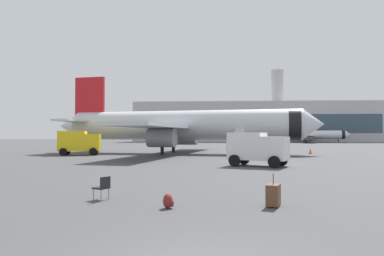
{
  "coord_description": "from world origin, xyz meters",
  "views": [
    {
      "loc": [
        0.36,
        -5.96,
        2.38
      ],
      "look_at": [
        -1.45,
        23.45,
        3.0
      ],
      "focal_mm": 32.5,
      "sensor_mm": 36.0,
      "label": 1
    }
  ],
  "objects": [
    {
      "name": "terminal_building",
      "position": [
        15.49,
        121.01,
        7.14
      ],
      "size": [
        85.6,
        18.3,
        26.01
      ],
      "color": "#B2B2B7",
      "rests_on": "ground"
    },
    {
      "name": "traveller_backpack",
      "position": [
        -1.11,
        5.32,
        0.23
      ],
      "size": [
        0.36,
        0.4,
        0.48
      ],
      "color": "maroon",
      "rests_on": "ground"
    },
    {
      "name": "safety_cone_mid",
      "position": [
        3.75,
        47.72,
        0.31
      ],
      "size": [
        0.44,
        0.44,
        0.62
      ],
      "color": "#F2590C",
      "rests_on": "ground"
    },
    {
      "name": "rolling_suitcase",
      "position": [
        2.36,
        5.81,
        0.39
      ],
      "size": [
        0.59,
        0.74,
        1.1
      ],
      "color": "brown",
      "rests_on": "ground"
    },
    {
      "name": "fuel_truck",
      "position": [
        4.83,
        38.39,
        1.77
      ],
      "size": [
        5.88,
        6.0,
        3.2
      ],
      "color": "white",
      "rests_on": "ground"
    },
    {
      "name": "gate_chair",
      "position": [
        -3.71,
        6.62,
        0.5
      ],
      "size": [
        0.65,
        0.65,
        0.86
      ],
      "color": "black",
      "rests_on": "ground"
    },
    {
      "name": "safety_cone_near",
      "position": [
        12.78,
        39.38,
        0.4
      ],
      "size": [
        0.44,
        0.44,
        0.82
      ],
      "color": "#F2590C",
      "rests_on": "ground"
    },
    {
      "name": "cargo_van",
      "position": [
        3.75,
        21.08,
        1.45
      ],
      "size": [
        4.83,
        3.8,
        2.6
      ],
      "color": "white",
      "rests_on": "ground"
    },
    {
      "name": "airplane_at_gate",
      "position": [
        -3.85,
        39.13,
        3.66
      ],
      "size": [
        35.65,
        32.34,
        10.5
      ],
      "color": "silver",
      "rests_on": "ground"
    },
    {
      "name": "airplane_taxiing",
      "position": [
        31.41,
        107.94,
        2.55
      ],
      "size": [
        24.89,
        22.59,
        7.34
      ],
      "color": "silver",
      "rests_on": "ground"
    },
    {
      "name": "service_truck",
      "position": [
        -15.8,
        34.98,
        1.61
      ],
      "size": [
        5.17,
        3.42,
        2.9
      ],
      "color": "yellow",
      "rests_on": "ground"
    }
  ]
}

